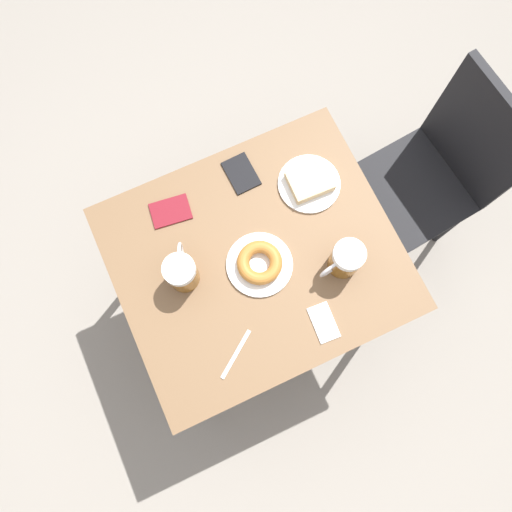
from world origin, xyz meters
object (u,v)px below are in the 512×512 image
Objects in this scene: beer_mug_left at (345,259)px; beer_mug_center at (182,272)px; passport_near_edge at (171,211)px; passport_far_edge at (241,173)px; plate_with_donut at (260,263)px; plate_with_cake at (309,183)px; chair at (443,166)px; fork at (236,354)px; napkin_folded at (324,322)px.

beer_mug_center is (-0.17, -0.46, 0.00)m from beer_mug_left.
passport_far_edge is (-0.02, 0.26, 0.00)m from passport_near_edge.
plate_with_donut is 0.26m from beer_mug_left.
plate_with_donut is at bearing -55.50° from plate_with_cake.
beer_mug_center is 0.39m from passport_far_edge.
chair is 4.44× the size of plate_with_donut.
passport_far_edge is at bearing -158.86° from beer_mug_left.
plate_with_donut is at bearing -88.75° from chair.
passport_far_edge is at bearing 166.67° from plate_with_donut.
passport_far_edge is at bearing 95.25° from passport_near_edge.
passport_near_edge is at bearing -106.28° from chair.
plate_with_cake is 0.46m from passport_near_edge.
passport_near_edge is (-0.22, 0.04, -0.06)m from beer_mug_center.
chair is 6.66× the size of fork.
fork is 0.58m from passport_far_edge.
plate_with_cake reaches higher than napkin_folded.
beer_mug_left is at bearing 47.24° from passport_near_edge.
chair is 6.81× the size of passport_near_edge.
beer_mug_left is 1.03× the size of fork.
napkin_folded is at bearing -20.64° from plate_with_cake.
plate_with_donut is at bearing -114.89° from beer_mug_left.
chair is 1.04m from fork.
chair is at bearing 73.46° from passport_far_edge.
passport_far_edge reaches higher than napkin_folded.
beer_mug_left is 0.43m from fork.
chair is 1.01m from passport_near_edge.
fork is (0.28, 0.05, -0.07)m from beer_mug_center.
beer_mug_left is 1.03× the size of beer_mug_center.
plate_with_cake is at bearing 103.17° from beer_mug_center.
passport_near_edge is (-0.19, -0.98, 0.18)m from chair.
plate_with_cake is at bearing 76.98° from passport_near_edge.
beer_mug_left is (0.11, 0.23, 0.05)m from plate_with_donut.
beer_mug_left is at bearing 65.11° from plate_with_donut.
beer_mug_center is 0.29m from fork.
beer_mug_center is at bearing -93.75° from chair.
passport_far_edge is (-0.41, -0.16, -0.06)m from beer_mug_left.
beer_mug_center is at bearing -133.17° from napkin_folded.
plate_with_cake is at bearing 124.50° from plate_with_donut.
plate_with_donut is 1.61× the size of passport_far_edge.
plate_with_cake reaches higher than passport_far_edge.
fork is 0.50m from passport_near_edge.
plate_with_donut is (0.09, -0.79, 0.20)m from chair.
chair is 0.64m from beer_mug_left.
napkin_folded is (0.25, 0.10, -0.02)m from plate_with_donut.
beer_mug_left is (0.20, -0.56, 0.25)m from chair.
plate_with_donut is at bearing -13.33° from passport_far_edge.
passport_far_edge is (-0.21, -0.72, 0.18)m from chair.
napkin_folded is at bearing 46.83° from beer_mug_center.
fork is (0.11, -0.41, -0.07)m from beer_mug_left.
passport_far_edge is (-0.55, -0.03, 0.00)m from napkin_folded.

